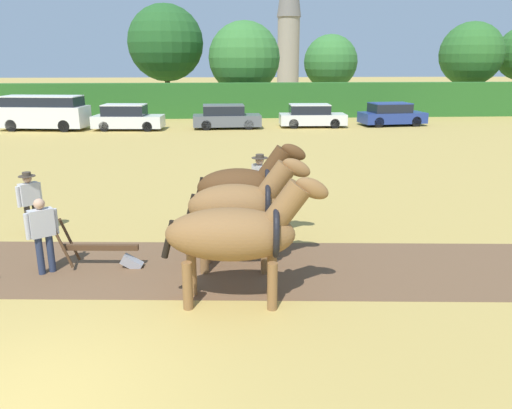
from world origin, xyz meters
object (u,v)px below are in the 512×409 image
(farmer_onlooker_right, at_px, (30,199))
(parked_car_center_right, at_px, (391,115))
(tree_center, at_px, (330,62))
(church_spire, at_px, (289,5))
(tree_center_right, at_px, (471,54))
(draft_horse_lead_left, at_px, (237,233))
(draft_horse_trail_left, at_px, (243,187))
(parked_car_center_left, at_px, (226,117))
(plow, at_px, (108,253))
(parked_car_left, at_px, (127,118))
(tree_center_left, at_px, (244,58))
(draft_horse_lead_right, at_px, (240,206))
(parked_car_center, at_px, (312,116))
(tree_left, at_px, (166,43))
(parked_van, at_px, (43,112))
(farmer_at_plow, at_px, (43,231))
(farmer_beside_team, at_px, (260,180))

(farmer_onlooker_right, distance_m, parked_car_center_right, 25.99)
(tree_center, distance_m, church_spire, 29.83)
(tree_center_right, bearing_deg, draft_horse_lead_left, -121.15)
(draft_horse_lead_left, bearing_deg, draft_horse_trail_left, 90.00)
(tree_center_right, relative_size, parked_car_center_left, 1.69)
(plow, bearing_deg, parked_car_left, 103.55)
(tree_center_left, bearing_deg, parked_car_left, -126.09)
(tree_center, height_order, farmer_onlooker_right, tree_center)
(draft_horse_lead_right, bearing_deg, plow, 180.00)
(draft_horse_lead_right, relative_size, parked_car_center, 0.62)
(tree_center, relative_size, parked_car_center_left, 1.46)
(tree_center_left, height_order, parked_car_left, tree_center_left)
(tree_left, distance_m, plow, 34.68)
(draft_horse_lead_right, bearing_deg, parked_car_center_right, 69.23)
(tree_left, bearing_deg, draft_horse_trail_left, -81.11)
(church_spire, height_order, parked_car_left, church_spire)
(tree_center_right, height_order, farmer_onlooker_right, tree_center_right)
(plow, bearing_deg, draft_horse_trail_left, 28.55)
(church_spire, distance_m, parked_car_center_left, 43.33)
(tree_center, distance_m, draft_horse_lead_right, 35.57)
(draft_horse_lead_left, height_order, parked_van, draft_horse_lead_left)
(parked_car_center_left, distance_m, parked_car_center_right, 11.00)
(draft_horse_lead_left, bearing_deg, tree_center_right, 63.34)
(tree_center_left, relative_size, farmer_at_plow, 4.56)
(farmer_at_plow, bearing_deg, plow, 64.54)
(church_spire, relative_size, parked_car_left, 4.98)
(tree_center_right, xyz_separation_m, parked_van, (-32.18, -10.58, -3.58))
(tree_center_left, xyz_separation_m, draft_horse_trail_left, (-1.37, -31.09, -2.98))
(farmer_onlooker_right, bearing_deg, parked_car_center_right, 96.28)
(farmer_at_plow, xyz_separation_m, farmer_beside_team, (4.67, 3.51, 0.14))
(tree_center, xyz_separation_m, parked_car_center, (-3.58, -11.71, -3.31))
(parked_car_center_right, bearing_deg, draft_horse_trail_left, -123.53)
(parked_car_left, bearing_deg, plow, -76.63)
(draft_horse_lead_left, height_order, farmer_beside_team, draft_horse_lead_left)
(plow, relative_size, farmer_beside_team, 1.02)
(church_spire, xyz_separation_m, parked_car_left, (-15.29, -41.25, -10.70))
(tree_center, relative_size, draft_horse_lead_left, 2.11)
(draft_horse_trail_left, relative_size, parked_car_center_left, 0.62)
(tree_center_right, bearing_deg, tree_center, 173.19)
(farmer_onlooker_right, xyz_separation_m, parked_car_center_left, (5.00, 19.77, -0.21))
(tree_center_left, bearing_deg, farmer_onlooker_right, -102.43)
(parked_van, relative_size, parked_car_center_right, 1.26)
(tree_center_right, relative_size, farmer_onlooker_right, 4.55)
(draft_horse_lead_left, relative_size, parked_car_center_right, 0.68)
(plow, height_order, farmer_beside_team, farmer_beside_team)
(parked_car_center, bearing_deg, draft_horse_trail_left, -102.71)
(tree_center, height_order, plow, tree_center)
(tree_center, bearing_deg, plow, -109.10)
(parked_car_center, bearing_deg, farmer_beside_team, -102.64)
(parked_car_center, height_order, parked_car_center_right, parked_car_center_right)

